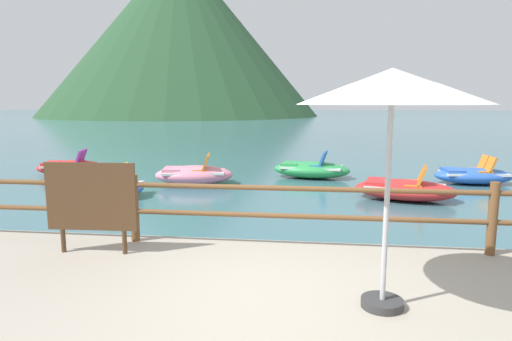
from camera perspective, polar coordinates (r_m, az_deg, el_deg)
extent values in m
plane|color=#3D6B75|center=(44.23, 7.01, 5.74)|extent=(200.00, 200.00, 0.00)
cylinder|color=brown|center=(6.38, -15.61, -4.73)|extent=(0.12, 0.12, 0.95)
cylinder|color=brown|center=(6.34, 28.53, -5.57)|extent=(0.12, 0.12, 0.95)
cylinder|color=brown|center=(5.82, 6.43, -2.38)|extent=(23.80, 0.07, 0.07)
cylinder|color=brown|center=(5.91, 6.37, -6.00)|extent=(23.80, 0.07, 0.07)
cube|color=silver|center=(5.97, -20.75, -3.19)|extent=(1.10, 0.09, 0.80)
cube|color=#4C331E|center=(5.96, -20.81, -3.22)|extent=(1.18, 0.08, 0.88)
cylinder|color=#4C331E|center=(6.29, -23.89, -8.18)|extent=(0.06, 0.06, 0.35)
cylinder|color=#4C331E|center=(5.95, -16.81, -8.76)|extent=(0.06, 0.06, 0.35)
cylinder|color=#B2B2B7|center=(4.21, 16.71, -4.36)|extent=(0.05, 0.05, 2.00)
cone|color=white|center=(4.11, 17.39, 10.47)|extent=(1.70, 1.70, 0.32)
cylinder|color=#333333|center=(4.52, 16.16, -16.30)|extent=(0.40, 0.40, 0.08)
ellipsoid|color=green|center=(13.80, 7.26, 0.10)|extent=(2.54, 1.52, 0.51)
cube|color=silver|center=(13.78, 7.27, 0.47)|extent=(1.99, 1.23, 0.06)
cube|color=blue|center=(13.98, 8.15, 0.86)|extent=(0.45, 0.45, 0.08)
cube|color=blue|center=(13.93, 8.90, 1.72)|extent=(0.26, 0.43, 0.43)
cube|color=blue|center=(13.52, 7.88, 0.59)|extent=(0.45, 0.45, 0.08)
cube|color=blue|center=(13.46, 8.66, 1.48)|extent=(0.26, 0.43, 0.43)
cube|color=green|center=(13.88, 4.59, 0.82)|extent=(0.64, 0.90, 0.12)
ellipsoid|color=pink|center=(12.70, -8.09, -0.59)|extent=(2.41, 1.57, 0.55)
cube|color=silver|center=(12.69, -8.09, -0.17)|extent=(1.89, 1.27, 0.06)
cube|color=orange|center=(12.90, -7.27, 0.31)|extent=(0.46, 0.46, 0.08)
cube|color=orange|center=(12.86, -6.49, 1.29)|extent=(0.27, 0.43, 0.43)
cube|color=orange|center=(12.43, -7.43, -0.01)|extent=(0.46, 0.46, 0.08)
cube|color=orange|center=(12.38, -6.62, 1.00)|extent=(0.27, 0.43, 0.43)
cube|color=pink|center=(12.75, -10.85, 0.08)|extent=(0.63, 0.91, 0.12)
ellipsoid|color=blue|center=(11.65, -19.29, -2.03)|extent=(2.42, 1.77, 0.48)
cube|color=silver|center=(11.63, -19.31, -1.63)|extent=(1.90, 1.43, 0.06)
cube|color=yellow|center=(11.74, -17.88, -1.12)|extent=(0.47, 0.47, 0.08)
cube|color=yellow|center=(11.59, -17.22, -0.10)|extent=(0.28, 0.43, 0.43)
cube|color=yellow|center=(11.31, -19.51, -1.56)|extent=(0.47, 0.47, 0.08)
cube|color=yellow|center=(11.17, -18.85, -0.51)|extent=(0.28, 0.43, 0.43)
cube|color=blue|center=(12.00, -21.59, -1.15)|extent=(0.66, 1.03, 0.12)
ellipsoid|color=red|center=(11.22, 18.91, -2.40)|extent=(2.60, 1.80, 0.49)
cube|color=silver|center=(11.20, 18.93, -1.97)|extent=(2.04, 1.45, 0.06)
cube|color=orange|center=(11.44, 19.88, -1.45)|extent=(0.48, 0.48, 0.08)
cube|color=orange|center=(11.40, 20.84, -0.41)|extent=(0.30, 0.44, 0.43)
cube|color=orange|center=(10.94, 19.83, -1.90)|extent=(0.48, 0.48, 0.08)
cube|color=orange|center=(10.90, 20.84, -0.81)|extent=(0.30, 0.44, 0.43)
cube|color=red|center=(11.23, 15.62, -1.49)|extent=(0.72, 0.99, 0.12)
ellipsoid|color=blue|center=(14.19, 26.57, -0.63)|extent=(2.27, 1.23, 0.47)
cube|color=silver|center=(14.18, 26.59, -0.30)|extent=(1.78, 1.01, 0.06)
cube|color=orange|center=(14.44, 26.89, 0.11)|extent=(0.42, 0.42, 0.08)
cube|color=orange|center=(14.48, 27.60, 0.96)|extent=(0.23, 0.41, 0.43)
cube|color=orange|center=(14.03, 27.59, -0.17)|extent=(0.42, 0.42, 0.08)
cube|color=orange|center=(14.08, 28.32, 0.71)|extent=(0.23, 0.41, 0.43)
cube|color=blue|center=(13.95, 24.30, -0.04)|extent=(0.53, 0.81, 0.12)
ellipsoid|color=red|center=(15.45, -23.01, 0.33)|extent=(2.35, 1.62, 0.48)
cube|color=silver|center=(15.44, -23.03, 0.64)|extent=(1.84, 1.31, 0.06)
cube|color=purple|center=(15.61, -22.25, 1.03)|extent=(0.48, 0.48, 0.08)
cube|color=purple|center=(15.53, -21.66, 1.85)|extent=(0.30, 0.44, 0.43)
cube|color=purple|center=(15.17, -22.71, 0.79)|extent=(0.48, 0.48, 0.08)
cube|color=purple|center=(15.10, -22.10, 1.63)|extent=(0.30, 0.44, 0.43)
cube|color=red|center=(15.61, -25.11, 0.81)|extent=(0.65, 0.89, 0.12)
cone|color=#284C2D|center=(82.57, -9.91, 17.31)|extent=(49.17, 49.17, 29.39)
cone|color=#284C2D|center=(85.55, -2.11, 13.17)|extent=(27.04, 27.04, 17.64)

